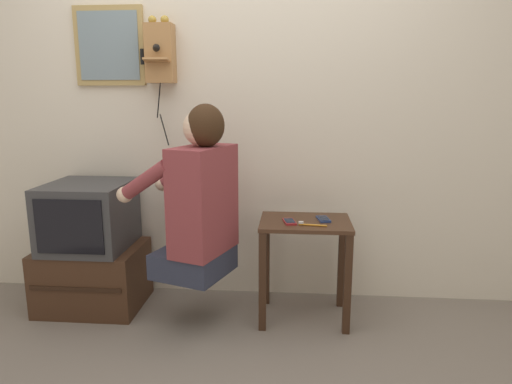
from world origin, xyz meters
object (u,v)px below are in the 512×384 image
(cell_phone_spare, at_px, (323,219))
(cell_phone_held, at_px, (289,221))
(toothbrush, at_px, (311,225))
(wall_phone_antique, at_px, (160,53))
(television, at_px, (89,216))
(framed_picture, at_px, (109,46))
(person, at_px, (199,200))

(cell_phone_spare, bearing_deg, cell_phone_held, -171.25)
(toothbrush, bearing_deg, wall_phone_antique, 74.77)
(television, xyz_separation_m, framed_picture, (0.09, 0.26, 1.00))
(person, distance_m, toothbrush, 0.62)
(cell_phone_held, distance_m, toothbrush, 0.13)
(television, height_order, wall_phone_antique, wall_phone_antique)
(cell_phone_held, bearing_deg, television, 163.79)
(wall_phone_antique, distance_m, framed_picture, 0.33)
(cell_phone_spare, bearing_deg, framed_picture, 156.59)
(person, xyz_separation_m, cell_phone_held, (0.49, 0.09, -0.14))
(television, relative_size, cell_phone_held, 3.74)
(toothbrush, bearing_deg, person, 100.42)
(cell_phone_spare, bearing_deg, television, 168.10)
(wall_phone_antique, relative_size, cell_phone_spare, 5.71)
(person, height_order, cell_phone_spare, person)
(cell_phone_held, height_order, cell_phone_spare, same)
(cell_phone_held, bearing_deg, wall_phone_antique, 146.44)
(person, xyz_separation_m, television, (-0.71, 0.19, -0.15))
(television, bearing_deg, person, -14.68)
(toothbrush, bearing_deg, framed_picture, 78.47)
(framed_picture, xyz_separation_m, cell_phone_held, (1.11, -0.36, -0.98))
(television, relative_size, framed_picture, 1.07)
(framed_picture, distance_m, cell_phone_held, 1.53)
(cell_phone_spare, bearing_deg, toothbrush, -132.37)
(person, relative_size, toothbrush, 6.09)
(framed_picture, distance_m, toothbrush, 1.63)
(television, relative_size, toothbrush, 3.24)
(wall_phone_antique, relative_size, toothbrush, 4.92)
(person, xyz_separation_m, framed_picture, (-0.62, 0.45, 0.84))
(framed_picture, height_order, toothbrush, framed_picture)
(person, distance_m, cell_phone_held, 0.52)
(television, bearing_deg, wall_phone_antique, 28.11)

